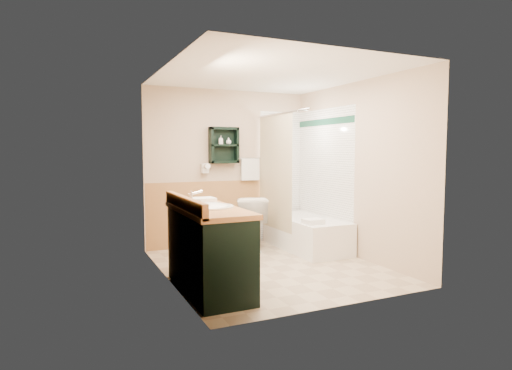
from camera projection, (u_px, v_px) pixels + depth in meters
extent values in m
plane|color=#BFAC8B|center=(271.00, 267.00, 5.41)|extent=(3.00, 3.00, 0.00)
cube|color=beige|center=(228.00, 168.00, 6.69)|extent=(2.60, 0.04, 2.40)
cube|color=beige|center=(165.00, 175.00, 4.77)|extent=(0.04, 3.00, 2.40)
cube|color=beige|center=(357.00, 170.00, 5.86)|extent=(0.04, 3.00, 2.40)
cube|color=white|center=(271.00, 73.00, 5.21)|extent=(2.60, 3.00, 0.04)
cube|color=black|center=(224.00, 145.00, 6.52)|extent=(0.45, 0.15, 0.55)
cylinder|color=silver|center=(281.00, 114.00, 6.15)|extent=(0.03, 1.60, 0.03)
cube|color=black|center=(209.00, 249.00, 4.46)|extent=(0.59, 1.39, 0.88)
cube|color=white|center=(306.00, 233.00, 6.38)|extent=(0.70, 1.50, 0.47)
imported|color=white|center=(250.00, 223.00, 6.40)|extent=(0.65, 0.89, 0.78)
cube|color=silver|center=(202.00, 199.00, 4.98)|extent=(0.30, 0.24, 0.04)
imported|color=black|center=(181.00, 192.00, 4.79)|extent=(0.18, 0.08, 0.24)
cube|color=silver|center=(313.00, 221.00, 5.83)|extent=(0.26, 0.22, 0.07)
imported|color=white|center=(221.00, 142.00, 6.49)|extent=(0.10, 0.14, 0.06)
imported|color=white|center=(229.00, 142.00, 6.54)|extent=(0.11, 0.13, 0.08)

